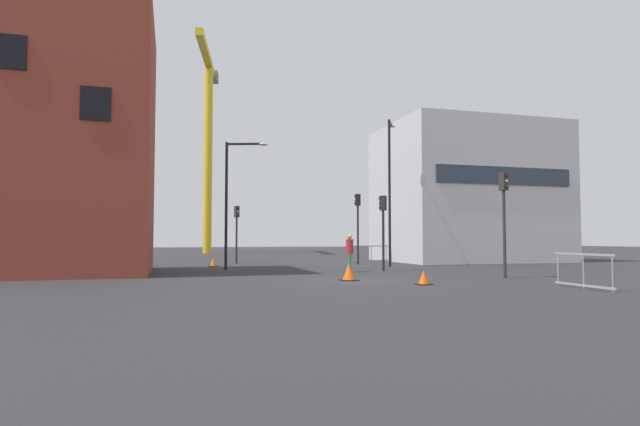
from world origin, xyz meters
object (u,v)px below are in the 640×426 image
traffic_light_corner (237,224)px  pedestrian_walking (350,250)px  construction_crane (208,125)px  streetlamp_tall (390,182)px  streetlamp_short (232,192)px  traffic_cone_orange (349,273)px  traffic_light_crosswalk (358,217)px  traffic_light_verge (383,220)px  traffic_cone_striped (424,278)px  traffic_light_island (504,207)px  traffic_cone_by_barrier (213,262)px

traffic_light_corner → pedestrian_walking: (3.97, -9.82, -1.41)m
construction_crane → streetlamp_tall: bearing=-75.0°
construction_crane → streetlamp_short: construction_crane is taller
pedestrian_walking → traffic_cone_orange: (-1.62, -4.53, -0.72)m
streetlamp_tall → traffic_cone_orange: size_ratio=13.11×
traffic_light_crosswalk → traffic_light_verge: 6.62m
traffic_cone_striped → traffic_cone_orange: bearing=127.4°
traffic_light_island → traffic_cone_orange: size_ratio=6.62×
traffic_light_crosswalk → pedestrian_walking: 7.60m
streetlamp_tall → pedestrian_walking: size_ratio=4.71×
traffic_cone_orange → traffic_light_corner: bearing=99.3°
construction_crane → traffic_cone_striped: bearing=-83.8°
traffic_light_island → traffic_light_verge: bearing=117.4°
pedestrian_walking → traffic_cone_by_barrier: bearing=129.1°
traffic_cone_by_barrier → construction_crane: bearing=87.0°
streetlamp_tall → traffic_cone_by_barrier: (-9.35, 2.97, -4.45)m
traffic_light_island → traffic_light_corner: (-8.55, 14.95, -0.34)m
streetlamp_short → pedestrian_walking: 6.60m
streetlamp_tall → pedestrian_walking: bearing=-133.6°
streetlamp_tall → traffic_light_corner: (-7.72, 5.88, -2.27)m
traffic_cone_by_barrier → traffic_light_island: bearing=-49.8°
streetlamp_tall → traffic_light_crosswalk: size_ratio=1.93×
traffic_cone_by_barrier → traffic_cone_striped: 14.96m
traffic_cone_striped → streetlamp_short: bearing=117.0°
traffic_light_corner → traffic_cone_striped: bearing=-76.0°
traffic_cone_striped → traffic_light_verge: bearing=77.5°
traffic_light_verge → traffic_light_corner: bearing=121.1°
streetlamp_tall → traffic_cone_striped: streetlamp_tall is taller
traffic_light_corner → traffic_cone_by_barrier: size_ratio=6.99×
pedestrian_walking → traffic_cone_by_barrier: (-5.60, 6.90, -0.77)m
streetlamp_short → traffic_light_corner: 6.79m
traffic_light_crosswalk → traffic_light_corner: traffic_light_crosswalk is taller
streetlamp_tall → streetlamp_short: bearing=-175.6°
streetlamp_short → traffic_light_crosswalk: 8.70m
traffic_light_island → pedestrian_walking: traffic_light_island is taller
construction_crane → traffic_light_verge: construction_crane is taller
streetlamp_tall → traffic_light_crosswalk: 3.51m
traffic_light_island → traffic_cone_by_barrier: (-10.18, 12.04, -2.52)m
construction_crane → traffic_light_crosswalk: (7.08, -26.79, -10.83)m
traffic_light_verge → streetlamp_short: bearing=156.2°
traffic_light_crosswalk → traffic_cone_by_barrier: size_ratio=8.29×
streetlamp_tall → traffic_light_crosswalk: streetlamp_tall is taller
traffic_light_verge → pedestrian_walking: 2.29m
streetlamp_short → pedestrian_walking: streetlamp_short is taller
construction_crane → traffic_light_corner: (0.22, -23.76, -11.24)m
traffic_light_crosswalk → traffic_light_verge: traffic_light_crosswalk is taller
traffic_light_island → traffic_cone_orange: (-6.20, 0.60, -2.46)m
streetlamp_short → construction_crane: bearing=88.5°
pedestrian_walking → traffic_light_corner: bearing=112.0°
traffic_light_corner → traffic_cone_striped: 17.36m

